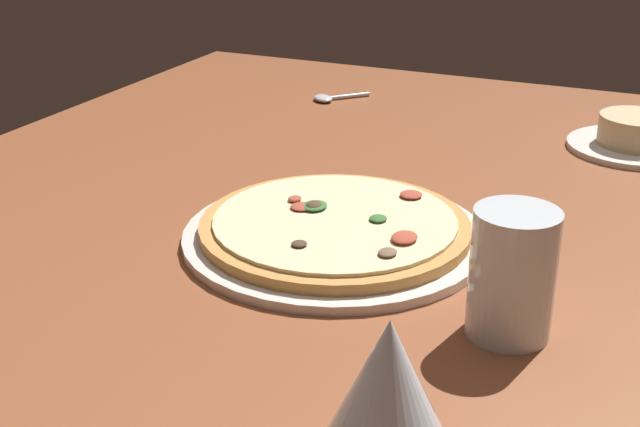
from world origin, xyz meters
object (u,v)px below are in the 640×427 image
Objects in this scene: ramekin_on_saucer at (636,136)px; wine_glass_far at (387,404)px; spoon at (329,98)px; pizza_main at (335,230)px; water_glass at (512,280)px.

ramekin_on_saucer is 85.51cm from wine_glass_far.
ramekin_on_saucer reaches higher than spoon.
spoon is (-49.65, -22.28, -0.75)cm from pizza_main.
ramekin_on_saucer is (-43.93, 25.73, 0.68)cm from pizza_main.
wine_glass_far is 1.52× the size of water_glass.
water_glass reaches higher than spoon.
ramekin_on_saucer reaches higher than pizza_main.
pizza_main is 50.92cm from ramekin_on_saucer.
water_glass is at bearing 61.83° from pizza_main.
ramekin_on_saucer is 1.60× the size of water_glass.
pizza_main is at bearing -30.36° from ramekin_on_saucer.
water_glass reaches higher than pizza_main.
pizza_main is 23.68cm from water_glass.
pizza_main is at bearing 24.17° from spoon.
ramekin_on_saucer is at bearing 149.64° from pizza_main.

